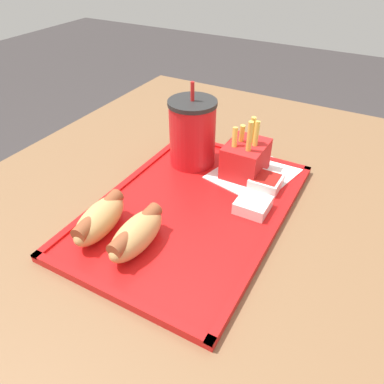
{
  "coord_description": "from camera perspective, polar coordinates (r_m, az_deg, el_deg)",
  "views": [
    {
      "loc": [
        -0.44,
        -0.25,
        1.16
      ],
      "look_at": [
        -0.01,
        -0.01,
        0.8
      ],
      "focal_mm": 35.0,
      "sensor_mm": 36.0,
      "label": 1
    }
  ],
  "objects": [
    {
      "name": "dining_table",
      "position": [
        0.93,
        -0.35,
        -20.77
      ],
      "size": [
        1.09,
        0.82,
        0.76
      ],
      "color": "brown",
      "rests_on": "ground_plane"
    },
    {
      "name": "food_tray",
      "position": [
        0.63,
        -0.0,
        -2.53
      ],
      "size": [
        0.43,
        0.29,
        0.01
      ],
      "color": "red",
      "rests_on": "dining_table"
    },
    {
      "name": "paper_napkin",
      "position": [
        0.72,
        9.39,
        2.81
      ],
      "size": [
        0.18,
        0.16,
        0.0
      ],
      "color": "white",
      "rests_on": "food_tray"
    },
    {
      "name": "soda_cup",
      "position": [
        0.72,
        0.06,
        9.05
      ],
      "size": [
        0.09,
        0.09,
        0.16
      ],
      "color": "red",
      "rests_on": "food_tray"
    },
    {
      "name": "hot_dog_far",
      "position": [
        0.58,
        -13.91,
        -3.97
      ],
      "size": [
        0.12,
        0.06,
        0.05
      ],
      "color": "tan",
      "rests_on": "food_tray"
    },
    {
      "name": "hot_dog_near",
      "position": [
        0.55,
        -8.46,
        -6.28
      ],
      "size": [
        0.11,
        0.05,
        0.05
      ],
      "color": "tan",
      "rests_on": "food_tray"
    },
    {
      "name": "fries_carton",
      "position": [
        0.7,
        8.15,
        5.18
      ],
      "size": [
        0.09,
        0.07,
        0.12
      ],
      "color": "red",
      "rests_on": "food_tray"
    },
    {
      "name": "sauce_cup_mayo",
      "position": [
        0.63,
        9.27,
        -1.9
      ],
      "size": [
        0.05,
        0.05,
        0.02
      ],
      "color": "silver",
      "rests_on": "food_tray"
    },
    {
      "name": "sauce_cup_ketchup",
      "position": [
        0.69,
        11.22,
        1.55
      ],
      "size": [
        0.05,
        0.05,
        0.02
      ],
      "color": "silver",
      "rests_on": "food_tray"
    }
  ]
}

